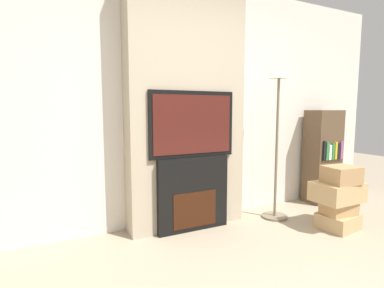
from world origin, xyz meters
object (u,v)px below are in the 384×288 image
at_px(fireplace, 192,194).
at_px(television, 192,124).
at_px(bookshelf, 323,156).
at_px(floor_lamp, 277,129).
at_px(box_stack, 338,198).

relative_size(fireplace, television, 0.84).
bearing_deg(bookshelf, floor_lamp, -168.32).
xyz_separation_m(box_stack, bookshelf, (0.64, 0.77, 0.30)).
relative_size(floor_lamp, bookshelf, 1.36).
height_order(fireplace, floor_lamp, floor_lamp).
bearing_deg(television, bookshelf, 2.45).
height_order(floor_lamp, bookshelf, floor_lamp).
relative_size(fireplace, box_stack, 1.16).
xyz_separation_m(floor_lamp, bookshelf, (1.02, 0.21, -0.42)).
bearing_deg(television, fireplace, 90.00).
xyz_separation_m(fireplace, box_stack, (1.41, -0.68, -0.05)).
bearing_deg(box_stack, fireplace, 154.27).
xyz_separation_m(television, bookshelf, (2.05, 0.09, -0.49)).
bearing_deg(floor_lamp, fireplace, 173.15).
relative_size(floor_lamp, box_stack, 2.52).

